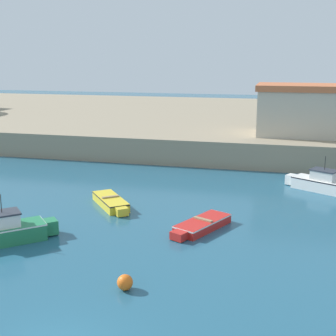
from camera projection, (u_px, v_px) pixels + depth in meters
name	position (u px, v px, depth m)	size (l,w,h in m)	color
quay_seawall	(232.00, 122.00, 55.99)	(120.00, 40.00, 2.14)	gray
dinghy_red_0	(201.00, 225.00, 24.08)	(2.66, 4.09, 0.55)	red
motorboat_white_1	(324.00, 183.00, 30.83)	(4.98, 3.40, 2.36)	white
motorboat_green_4	(2.00, 232.00, 22.27)	(4.36, 4.18, 2.42)	#237A4C
dinghy_yellow_5	(111.00, 202.00, 27.75)	(3.28, 3.71, 0.60)	yellow
mooring_buoy	(125.00, 282.00, 17.82)	(0.61, 0.61, 0.61)	orange
harbor_shed_near_wharf	(307.00, 110.00, 39.52)	(8.42, 5.35, 4.27)	#BCB29E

